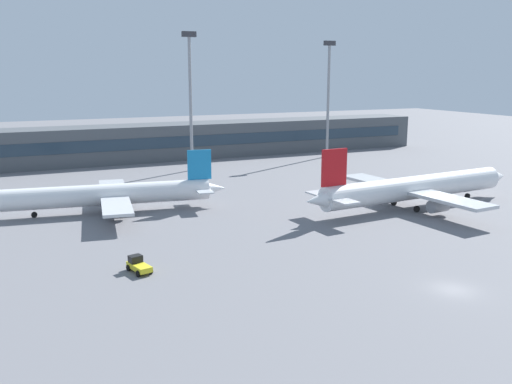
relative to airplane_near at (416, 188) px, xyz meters
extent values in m
plane|color=slate|center=(-21.03, 9.37, -3.32)|extent=(400.00, 400.00, 0.00)
cube|color=#4C5156|center=(-21.03, 70.12, 1.18)|extent=(144.43, 12.00, 9.00)
cube|color=#263847|center=(-21.03, 64.07, 1.63)|extent=(137.21, 0.16, 2.80)
cylinder|color=white|center=(-0.28, -0.02, 0.04)|extent=(36.87, 6.65, 3.87)
cone|color=white|center=(19.75, 1.51, 0.04)|extent=(4.53, 3.99, 3.68)
cone|color=white|center=(-20.12, -1.53, 0.04)|extent=(4.07, 3.00, 2.71)
cube|color=red|center=(-17.05, -1.30, 4.78)|extent=(4.50, 0.71, 5.60)
cube|color=silver|center=(-17.35, -1.32, 0.24)|extent=(3.62, 10.38, 0.24)
cube|color=silver|center=(-1.30, -0.10, -0.27)|extent=(7.20, 30.85, 0.51)
cylinder|color=gray|center=(-0.83, -6.20, -1.70)|extent=(3.41, 2.28, 2.04)
cylinder|color=gray|center=(-1.76, 6.00, -1.70)|extent=(3.41, 2.28, 2.04)
cylinder|color=black|center=(12.52, 0.96, -2.82)|extent=(1.05, 0.48, 1.02)
cylinder|color=black|center=(-2.11, -2.82, -2.82)|extent=(1.05, 0.48, 1.02)
cylinder|color=black|center=(-2.51, 2.47, -2.82)|extent=(1.05, 0.48, 1.02)
cylinder|color=white|center=(-47.13, 17.65, -0.37)|extent=(32.39, 8.17, 3.40)
cone|color=white|center=(-29.84, 15.04, -0.37)|extent=(3.72, 2.86, 2.38)
cube|color=#197FBF|center=(-32.52, 15.45, 3.80)|extent=(3.95, 0.91, 4.93)
cube|color=silver|center=(-32.25, 15.41, -0.19)|extent=(3.82, 9.23, 0.21)
cube|color=silver|center=(-46.25, 17.52, -0.64)|extent=(8.26, 27.21, 0.45)
cylinder|color=gray|center=(-45.45, 22.83, -1.90)|extent=(3.10, 2.20, 1.79)
cylinder|color=gray|center=(-47.05, 12.20, -1.90)|extent=(3.10, 2.20, 1.79)
cylinder|color=black|center=(-58.29, 19.33, -2.88)|extent=(0.94, 0.49, 0.90)
cylinder|color=black|center=(-45.02, 19.69, -2.88)|extent=(0.94, 0.49, 0.90)
cylinder|color=black|center=(-45.71, 15.08, -2.88)|extent=(0.94, 0.49, 0.90)
cube|color=yellow|center=(-49.31, -11.79, -2.67)|extent=(2.30, 3.85, 0.60)
cube|color=black|center=(-49.52, -10.91, -2.02)|extent=(1.62, 1.40, 0.90)
cylinder|color=black|center=(-48.83, -10.44, -2.97)|extent=(0.41, 0.74, 0.70)
cylinder|color=black|center=(-50.35, -10.80, -2.97)|extent=(0.41, 0.74, 0.70)
cylinder|color=black|center=(-48.27, -12.77, -2.97)|extent=(0.41, 0.74, 0.70)
cylinder|color=black|center=(-49.79, -13.13, -2.97)|extent=(0.41, 0.74, 0.70)
cylinder|color=gray|center=(17.29, 55.58, 11.06)|extent=(0.70, 0.70, 28.78)
cube|color=#333338|center=(17.29, 55.58, 26.05)|extent=(3.20, 0.80, 1.20)
cylinder|color=gray|center=(-22.21, 50.29, 11.50)|extent=(0.70, 0.70, 29.65)
cube|color=#333338|center=(-22.21, 50.29, 26.92)|extent=(3.20, 0.80, 1.20)
camera|label=1|loc=(-62.81, -72.03, 18.74)|focal=39.64mm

